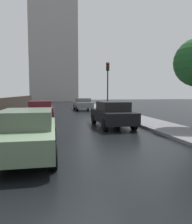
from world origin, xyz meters
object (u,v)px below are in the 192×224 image
object	(u,v)px
car_maroon_mid_road	(40,109)
car_green_far_ahead	(28,132)
traffic_light	(108,78)
car_black_far_lane	(112,114)
car_grey_near_kerb	(83,104)

from	to	relation	value
car_maroon_mid_road	car_green_far_ahead	distance (m)	10.05
car_maroon_mid_road	traffic_light	size ratio (longest dim) A/B	0.88
traffic_light	car_maroon_mid_road	bearing A→B (deg)	-151.72
car_maroon_mid_road	traffic_light	distance (m)	7.39
car_maroon_mid_road	traffic_light	xyz separation A→B (m)	(6.08, 3.27, 2.63)
car_maroon_mid_road	car_black_far_lane	world-z (taller)	car_black_far_lane
traffic_light	car_green_far_ahead	bearing A→B (deg)	-113.84
car_maroon_mid_road	car_green_far_ahead	bearing A→B (deg)	90.17
car_grey_near_kerb	car_green_far_ahead	distance (m)	18.03
car_green_far_ahead	car_grey_near_kerb	bearing A→B (deg)	-102.92
car_green_far_ahead	traffic_light	distance (m)	14.79
car_black_far_lane	traffic_light	bearing A→B (deg)	76.29
car_grey_near_kerb	traffic_light	xyz separation A→B (m)	(1.82, -4.25, 2.64)
car_grey_near_kerb	car_maroon_mid_road	xyz separation A→B (m)	(-4.26, -7.52, 0.00)
car_grey_near_kerb	car_black_far_lane	distance (m)	12.58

